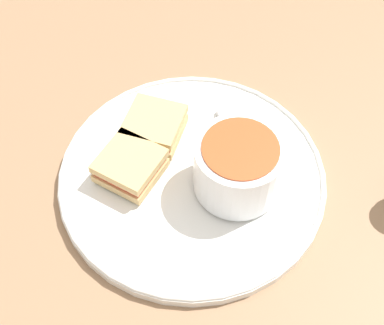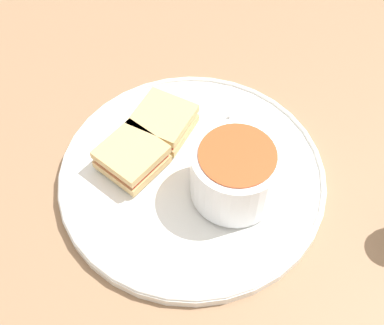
# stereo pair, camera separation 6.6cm
# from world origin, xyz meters

# --- Properties ---
(ground_plane) EXTENTS (2.40, 2.40, 0.00)m
(ground_plane) POSITION_xyz_m (0.00, 0.00, 0.00)
(ground_plane) COLOR #8E6B4C
(plate) EXTENTS (0.34, 0.34, 0.02)m
(plate) POSITION_xyz_m (0.00, 0.00, 0.01)
(plate) COLOR white
(plate) RESTS_ON ground_plane
(soup_bowl) EXTENTS (0.11, 0.11, 0.07)m
(soup_bowl) POSITION_xyz_m (0.03, 0.05, 0.06)
(soup_bowl) COLOR white
(soup_bowl) RESTS_ON plate
(spoon) EXTENTS (0.11, 0.04, 0.01)m
(spoon) POSITION_xyz_m (-0.07, 0.07, 0.02)
(spoon) COLOR silver
(spoon) RESTS_ON plate
(sandwich_half_near) EXTENTS (0.10, 0.10, 0.03)m
(sandwich_half_near) POSITION_xyz_m (-0.07, -0.04, 0.03)
(sandwich_half_near) COLOR tan
(sandwich_half_near) RESTS_ON plate
(sandwich_half_far) EXTENTS (0.10, 0.10, 0.03)m
(sandwich_half_far) POSITION_xyz_m (-0.01, -0.08, 0.03)
(sandwich_half_far) COLOR tan
(sandwich_half_far) RESTS_ON plate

